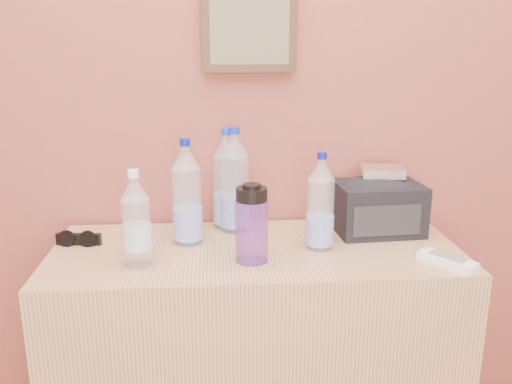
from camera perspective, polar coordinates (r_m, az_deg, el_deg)
picture_frame at (r=1.78m, az=-0.71°, el=16.50°), size 0.30×0.03×0.25m
dresser at (r=1.83m, az=-0.04°, el=-17.18°), size 1.23×0.51×0.77m
pet_large_a at (r=1.66m, az=-7.28°, el=-0.60°), size 0.09×0.09×0.33m
pet_large_b at (r=1.79m, az=-3.07°, el=0.84°), size 0.09×0.09×0.33m
pet_large_c at (r=1.76m, az=-2.25°, el=0.69°), size 0.09×0.09×0.34m
pet_large_d at (r=1.62m, az=6.79°, el=-1.53°), size 0.08×0.08×0.30m
pet_small at (r=1.52m, az=-12.48°, el=-3.32°), size 0.08×0.08×0.27m
nalgene_bottle at (r=1.52m, az=-0.47°, el=-3.37°), size 0.09×0.09×0.23m
sunglasses at (r=1.76m, az=-18.14°, el=-4.73°), size 0.14×0.07×0.04m
ac_remote at (r=1.62m, az=19.50°, el=-6.83°), size 0.14×0.16×0.02m
toiletry_bag at (r=1.80m, az=12.72°, el=-1.31°), size 0.28×0.21×0.18m
foil_packet at (r=1.80m, az=13.16°, el=2.14°), size 0.15×0.13×0.03m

